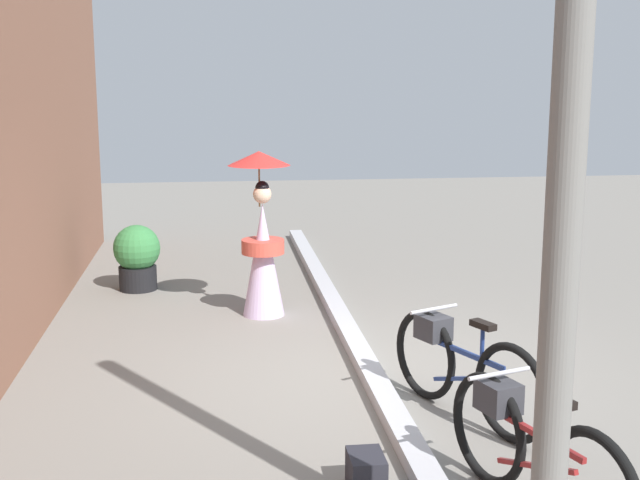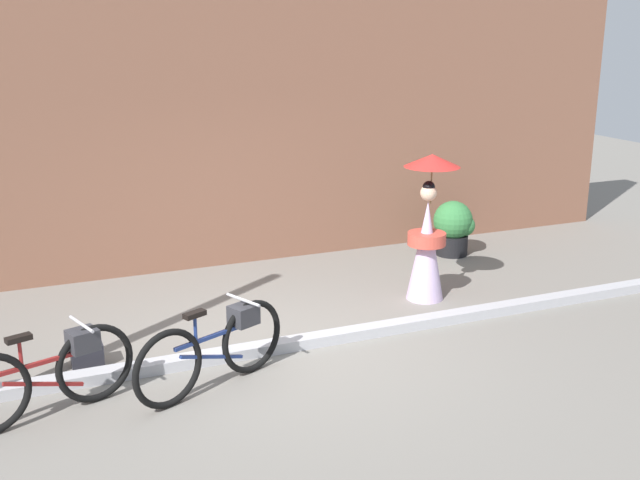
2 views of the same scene
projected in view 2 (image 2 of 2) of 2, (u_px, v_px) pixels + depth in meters
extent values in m
plane|color=gray|center=(284.00, 350.00, 8.36)|extent=(30.00, 30.00, 0.00)
cube|color=brown|center=(200.00, 128.00, 10.84)|extent=(14.00, 0.40, 4.04)
cube|color=#B2B2B7|center=(284.00, 345.00, 8.34)|extent=(14.00, 0.20, 0.12)
torus|color=black|center=(95.00, 363.00, 7.14)|extent=(0.75, 0.30, 0.77)
cube|color=maroon|center=(42.00, 362.00, 6.79)|extent=(0.79, 0.29, 0.04)
cube|color=maroon|center=(44.00, 384.00, 6.84)|extent=(0.69, 0.25, 0.26)
cylinder|color=maroon|center=(21.00, 355.00, 6.64)|extent=(0.03, 0.03, 0.32)
cube|color=black|center=(19.00, 338.00, 6.60)|extent=(0.24, 0.15, 0.05)
cylinder|color=silver|center=(81.00, 324.00, 6.96)|extent=(0.18, 0.47, 0.03)
cube|color=#333338|center=(83.00, 340.00, 7.00)|extent=(0.32, 0.29, 0.20)
torus|color=black|center=(252.00, 337.00, 7.75)|extent=(0.73, 0.37, 0.77)
torus|color=black|center=(168.00, 369.00, 7.03)|extent=(0.73, 0.37, 0.77)
cube|color=navy|center=(211.00, 337.00, 7.34)|extent=(0.81, 0.38, 0.04)
cube|color=navy|center=(212.00, 357.00, 7.40)|extent=(0.70, 0.34, 0.27)
cylinder|color=navy|center=(195.00, 330.00, 7.18)|extent=(0.03, 0.03, 0.32)
cube|color=black|center=(195.00, 314.00, 7.13)|extent=(0.24, 0.17, 0.05)
cylinder|color=silver|center=(243.00, 300.00, 7.56)|extent=(0.22, 0.45, 0.03)
cube|color=#333338|center=(243.00, 315.00, 7.60)|extent=(0.33, 0.31, 0.20)
cone|color=silver|center=(426.00, 250.00, 9.76)|extent=(0.48, 0.48, 1.30)
cylinder|color=#D14C3D|center=(427.00, 239.00, 9.72)|extent=(0.49, 0.49, 0.16)
sphere|color=beige|center=(429.00, 193.00, 9.55)|extent=(0.21, 0.21, 0.21)
sphere|color=black|center=(429.00, 187.00, 9.53)|extent=(0.16, 0.16, 0.16)
cylinder|color=olive|center=(431.00, 182.00, 9.56)|extent=(0.02, 0.02, 0.55)
cone|color=red|center=(432.00, 160.00, 9.49)|extent=(0.71, 0.71, 0.16)
cylinder|color=black|center=(452.00, 245.00, 11.77)|extent=(0.48, 0.48, 0.31)
sphere|color=#387F42|center=(453.00, 220.00, 11.66)|extent=(0.60, 0.60, 0.60)
sphere|color=#387F42|center=(464.00, 225.00, 11.66)|extent=(0.33, 0.33, 0.33)
cube|color=#26262D|center=(87.00, 355.00, 7.94)|extent=(0.32, 0.23, 0.25)
cube|color=black|center=(87.00, 352.00, 7.86)|extent=(0.27, 0.08, 0.09)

